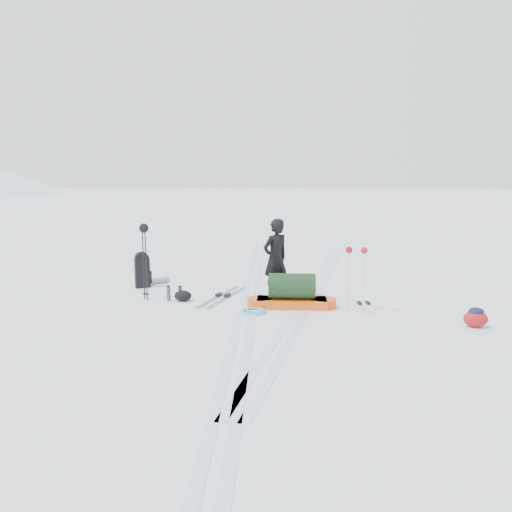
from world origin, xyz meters
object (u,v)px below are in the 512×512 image
object	(u,v)px
skier	(276,259)
ski_poles_black	(144,237)
pulk_sled	(292,294)
expedition_rucksack	(144,271)

from	to	relation	value
skier	ski_poles_black	bearing A→B (deg)	-34.61
ski_poles_black	pulk_sled	bearing A→B (deg)	-20.17
skier	pulk_sled	world-z (taller)	skier
expedition_rucksack	ski_poles_black	world-z (taller)	ski_poles_black
expedition_rucksack	skier	bearing A→B (deg)	-41.36
pulk_sled	expedition_rucksack	world-z (taller)	expedition_rucksack
skier	ski_poles_black	size ratio (longest dim) A/B	1.05
pulk_sled	ski_poles_black	bearing A→B (deg)	171.92
pulk_sled	expedition_rucksack	distance (m)	3.67
pulk_sled	expedition_rucksack	size ratio (longest dim) A/B	2.10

